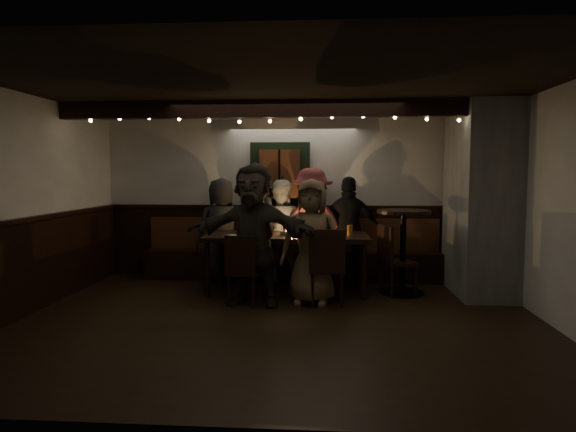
# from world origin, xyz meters

# --- Properties ---
(room) EXTENTS (6.02, 5.01, 2.62)m
(room) POSITION_xyz_m (1.07, 1.42, 1.07)
(room) COLOR black
(room) RESTS_ON ground
(dining_table) EXTENTS (2.26, 0.97, 0.98)m
(dining_table) POSITION_xyz_m (-0.01, 1.40, 0.74)
(dining_table) COLOR black
(dining_table) RESTS_ON ground
(chair_near_left) EXTENTS (0.50, 0.50, 0.90)m
(chair_near_left) POSITION_xyz_m (-0.49, 0.55, 0.51)
(chair_near_left) COLOR black
(chair_near_left) RESTS_ON ground
(chair_near_right) EXTENTS (0.46, 0.46, 0.98)m
(chair_near_right) POSITION_xyz_m (0.55, 0.62, 0.55)
(chair_near_right) COLOR black
(chair_near_right) RESTS_ON ground
(chair_end) EXTENTS (0.55, 0.55, 0.95)m
(chair_end) POSITION_xyz_m (1.43, 1.29, 0.54)
(chair_end) COLOR black
(chair_end) RESTS_ON ground
(high_top) EXTENTS (0.73, 0.73, 1.16)m
(high_top) POSITION_xyz_m (1.59, 1.38, 0.73)
(high_top) COLOR black
(high_top) RESTS_ON ground
(person_a) EXTENTS (0.92, 0.78, 1.59)m
(person_a) POSITION_xyz_m (-1.07, 2.04, 0.79)
(person_a) COLOR black
(person_a) RESTS_ON ground
(person_b) EXTENTS (0.77, 0.66, 1.78)m
(person_b) POSITION_xyz_m (-0.50, 2.10, 0.89)
(person_b) COLOR #1F222A
(person_b) RESTS_ON ground
(person_c) EXTENTS (0.77, 0.61, 1.56)m
(person_c) POSITION_xyz_m (-0.18, 2.16, 0.78)
(person_c) COLOR #BBBBBB
(person_c) RESTS_ON ground
(person_d) EXTENTS (1.24, 0.88, 1.74)m
(person_d) POSITION_xyz_m (0.32, 2.04, 0.87)
(person_d) COLOR maroon
(person_d) RESTS_ON ground
(person_e) EXTENTS (0.98, 0.49, 1.61)m
(person_e) POSITION_xyz_m (0.89, 2.08, 0.81)
(person_e) COLOR black
(person_e) RESTS_ON ground
(person_f) EXTENTS (1.74, 0.86, 1.80)m
(person_f) POSITION_xyz_m (-0.37, 0.64, 0.90)
(person_f) COLOR #2F2823
(person_f) RESTS_ON ground
(person_g) EXTENTS (0.83, 0.59, 1.59)m
(person_g) POSITION_xyz_m (0.35, 0.75, 0.80)
(person_g) COLOR brown
(person_g) RESTS_ON ground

